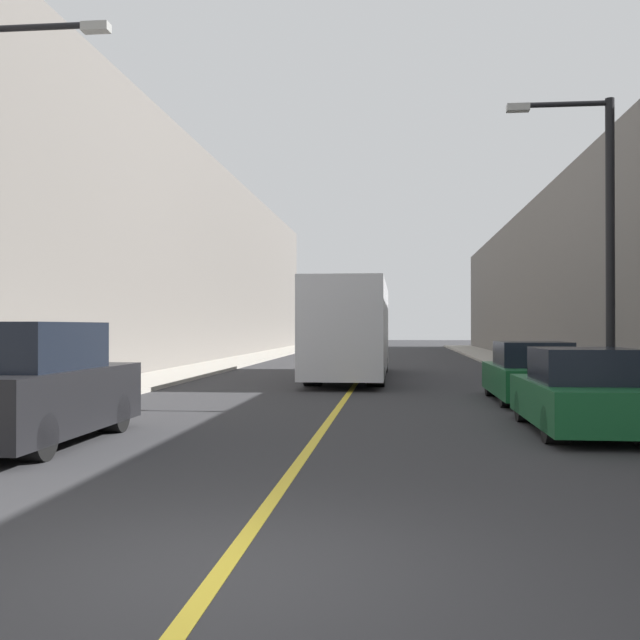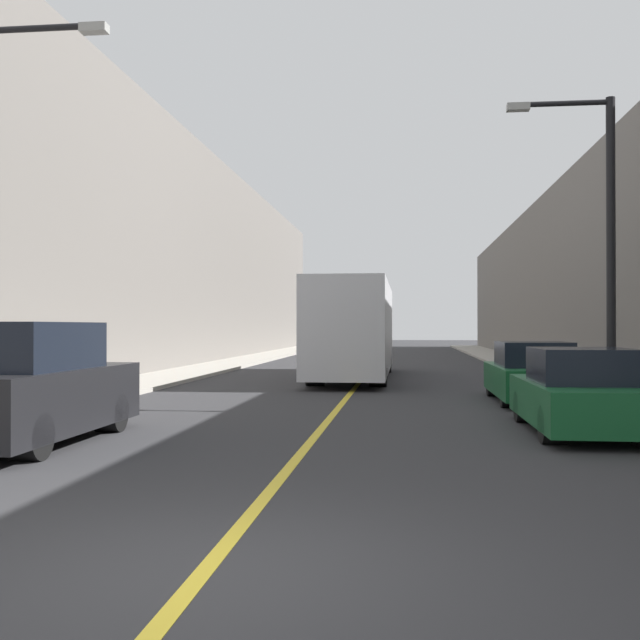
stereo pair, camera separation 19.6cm
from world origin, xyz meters
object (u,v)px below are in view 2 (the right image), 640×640
parked_suv_left (25,388)px  street_lamp_right (601,230)px  car_right_near (580,395)px  street_lamp_left (0,196)px  car_right_mid (532,375)px  bus (354,328)px

parked_suv_left → street_lamp_right: size_ratio=0.69×
car_right_near → street_lamp_right: size_ratio=0.65×
street_lamp_left → street_lamp_right: size_ratio=1.07×
car_right_mid → parked_suv_left: bearing=-139.9°
parked_suv_left → street_lamp_right: street_lamp_right is taller
bus → street_lamp_right: street_lamp_right is taller
car_right_near → street_lamp_left: street_lamp_left is taller
car_right_near → bus: bearing=110.1°
car_right_mid → street_lamp_left: 12.81m
bus → street_lamp_right: 12.14m
car_right_mid → street_lamp_right: size_ratio=0.69×
parked_suv_left → car_right_near: (9.19, 2.30, -0.22)m
car_right_mid → street_lamp_right: 4.14m
bus → street_lamp_left: size_ratio=1.59×
street_lamp_right → car_right_mid: bearing=118.0°
parked_suv_left → street_lamp_right: (10.40, 5.65, 3.13)m
street_lamp_right → car_right_near: bearing=-109.8°
parked_suv_left → car_right_mid: 12.10m
street_lamp_left → car_right_mid: bearing=30.6°
bus → car_right_mid: 9.57m
car_right_mid → street_lamp_left: bearing=-149.4°
bus → parked_suv_left: bus is taller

